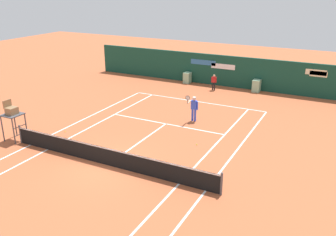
% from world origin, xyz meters
% --- Properties ---
extents(ground_plane, '(80.00, 80.00, 0.01)m').
position_xyz_m(ground_plane, '(-0.00, 0.58, 0.00)').
color(ground_plane, '#B25633').
extents(tennis_net, '(12.10, 0.10, 1.07)m').
position_xyz_m(tennis_net, '(0.00, 0.00, 0.51)').
color(tennis_net, '#4C4C51').
rests_on(tennis_net, ground_plane).
extents(sponsor_back_wall, '(25.00, 1.02, 2.71)m').
position_xyz_m(sponsor_back_wall, '(0.03, 16.97, 1.32)').
color(sponsor_back_wall, '#144233').
rests_on(sponsor_back_wall, ground_plane).
extents(umpire_chair, '(1.00, 1.00, 2.40)m').
position_xyz_m(umpire_chair, '(-6.60, 0.14, 1.61)').
color(umpire_chair, '#47474C').
rests_on(umpire_chair, ground_plane).
extents(player_on_baseline, '(0.64, 0.71, 1.89)m').
position_xyz_m(player_on_baseline, '(1.40, 7.67, 1.01)').
color(player_on_baseline, blue).
rests_on(player_on_baseline, ground_plane).
extents(ball_kid_left_post, '(0.45, 0.22, 1.36)m').
position_xyz_m(ball_kid_left_post, '(-0.01, 15.28, 0.78)').
color(ball_kid_left_post, black).
rests_on(ball_kid_left_post, ground_plane).
extents(tennis_ball_by_sideline, '(0.07, 0.07, 0.07)m').
position_xyz_m(tennis_ball_by_sideline, '(3.07, 4.27, 0.03)').
color(tennis_ball_by_sideline, '#CCE033').
rests_on(tennis_ball_by_sideline, ground_plane).
extents(tennis_ball_mid_court, '(0.07, 0.07, 0.07)m').
position_xyz_m(tennis_ball_mid_court, '(-4.86, 2.34, 0.03)').
color(tennis_ball_mid_court, '#CCE033').
rests_on(tennis_ball_mid_court, ground_plane).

